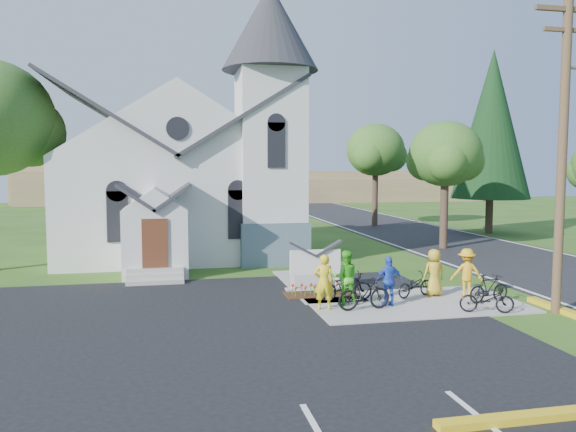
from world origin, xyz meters
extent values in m
plane|color=#2A5317|center=(0.00, 0.00, 0.00)|extent=(120.00, 120.00, 0.00)
cube|color=black|center=(-7.00, -2.00, 0.01)|extent=(20.00, 16.00, 0.02)
cube|color=black|center=(10.00, 15.00, 0.01)|extent=(8.00, 90.00, 0.02)
cube|color=#A49E94|center=(1.50, 0.50, 0.03)|extent=(7.00, 4.00, 0.05)
cube|color=silver|center=(-6.00, 13.00, 2.50)|extent=(11.00, 9.00, 5.00)
cube|color=#4E6270|center=(-1.70, 9.70, 1.00)|extent=(3.20, 3.20, 2.00)
cube|color=silver|center=(-1.70, 9.70, 4.50)|extent=(3.00, 3.00, 9.00)
cone|color=#27272B|center=(-1.70, 9.70, 11.00)|extent=(4.50, 4.50, 4.00)
cube|color=silver|center=(-7.00, 7.30, 1.40)|extent=(2.60, 2.40, 2.80)
cube|color=#562B18|center=(-7.00, 6.07, 1.50)|extent=(1.00, 0.10, 2.00)
cube|color=#A49E94|center=(-1.20, 3.20, 0.05)|extent=(2.20, 0.40, 0.10)
cube|color=white|center=(-2.05, 3.20, 0.55)|extent=(0.12, 0.12, 1.00)
cube|color=white|center=(-0.35, 3.20, 0.55)|extent=(0.12, 0.12, 1.00)
cube|color=white|center=(-1.20, 3.20, 1.05)|extent=(1.90, 0.14, 0.90)
cube|color=#381C0F|center=(-1.20, 2.30, 0.04)|extent=(2.60, 1.10, 0.07)
cylinder|color=#4E3B27|center=(5.30, -1.50, 5.00)|extent=(0.28, 0.28, 10.00)
cube|color=#4E3B27|center=(5.30, -1.50, 9.20)|extent=(2.20, 0.14, 0.14)
cube|color=#4E3B27|center=(5.30, -1.50, 8.60)|extent=(1.60, 0.12, 0.12)
cylinder|color=#3B2C20|center=(8.50, 12.00, 2.02)|extent=(0.44, 0.44, 4.05)
ellipsoid|color=#33581E|center=(8.50, 12.00, 5.25)|extent=(4.00, 4.00, 3.60)
cylinder|color=#3B2C20|center=(9.00, 24.00, 2.25)|extent=(0.44, 0.44, 4.50)
ellipsoid|color=#33581E|center=(9.00, 24.00, 5.82)|extent=(4.40, 4.40, 3.96)
cylinder|color=#3B2C20|center=(15.00, 18.00, 1.20)|extent=(0.50, 0.50, 2.40)
cone|color=black|center=(15.00, 18.00, 7.40)|extent=(5.20, 5.20, 10.00)
cube|color=#866B4B|center=(6.00, 56.00, 2.00)|extent=(60.00, 8.00, 4.00)
cube|color=#866B4B|center=(-10.00, 58.00, 2.80)|extent=(30.00, 6.00, 5.60)
cube|color=#866B4B|center=(22.00, 54.00, 1.50)|extent=(25.00, 6.00, 3.00)
imported|color=yellow|center=(-1.70, 0.25, 0.93)|extent=(0.71, 0.54, 1.75)
imported|color=black|center=(-0.69, 1.23, 0.54)|extent=(1.89, 0.77, 0.97)
imported|color=#46CC26|center=(-0.84, 0.72, 0.94)|extent=(0.98, 0.83, 1.78)
imported|color=black|center=(-0.48, -0.10, 0.57)|extent=(1.78, 0.64, 1.05)
imported|color=blue|center=(0.49, 0.26, 0.86)|extent=(0.96, 0.44, 1.61)
imported|color=black|center=(1.86, 1.25, 0.47)|extent=(1.69, 1.11, 0.84)
imported|color=gold|center=(3.63, 0.95, 0.88)|extent=(1.21, 0.89, 1.67)
imported|color=black|center=(3.89, -0.03, 0.52)|extent=(1.62, 0.69, 0.94)
imported|color=gold|center=(2.56, 1.25, 0.87)|extent=(0.85, 0.59, 1.64)
imported|color=black|center=(3.10, -1.20, 0.48)|extent=(1.73, 1.08, 0.86)
camera|label=1|loc=(-6.42, -16.52, 4.53)|focal=35.00mm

